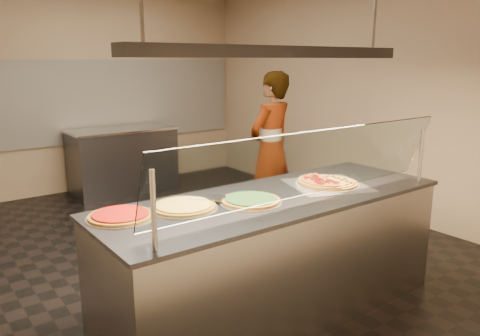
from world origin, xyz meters
TOP-DOWN VIEW (x-y plane):
  - ground at (0.00, 0.00)m, footprint 5.00×6.00m
  - wall_back at (0.00, 3.01)m, footprint 5.00×0.02m
  - wall_right at (2.51, 0.00)m, footprint 0.02×6.00m
  - tile_band at (0.00, 2.98)m, footprint 4.90×0.02m
  - serving_counter at (-0.12, -1.38)m, footprint 2.69×0.94m
  - sneeze_guard at (-0.12, -1.73)m, footprint 2.45×0.18m
  - perforated_tray at (0.40, -1.40)m, footprint 0.73×0.73m
  - half_pizza_pepperoni at (0.29, -1.40)m, footprint 0.38×0.52m
  - half_pizza_sausage at (0.51, -1.40)m, footprint 0.38×0.52m
  - pizza_spinach at (-0.37, -1.40)m, footprint 0.44×0.44m
  - pizza_cheese at (-0.81, -1.23)m, footprint 0.46×0.46m
  - pizza_tomato at (-1.22, -1.17)m, footprint 0.43×0.43m
  - pizza_spatula at (-0.62, -1.21)m, footprint 0.27×0.19m
  - prep_table at (0.34, 2.55)m, footprint 1.49×0.74m
  - worker at (1.23, 0.26)m, footprint 0.73×0.56m
  - heat_lamp_housing at (-0.12, -1.38)m, footprint 2.30×0.18m

SIDE VIEW (x-z plane):
  - ground at x=0.00m, z-range -0.02..0.00m
  - serving_counter at x=-0.12m, z-range 0.00..0.93m
  - prep_table at x=0.34m, z-range 0.00..0.93m
  - worker at x=1.23m, z-range 0.00..1.78m
  - perforated_tray at x=0.40m, z-range 0.93..0.94m
  - pizza_tomato at x=-1.22m, z-range 0.93..0.96m
  - pizza_cheese at x=-0.81m, z-range 0.93..0.96m
  - pizza_spinach at x=-0.37m, z-range 0.93..0.96m
  - half_pizza_sausage at x=0.51m, z-range 0.94..0.98m
  - pizza_spatula at x=-0.62m, z-range 0.95..0.97m
  - half_pizza_pepperoni at x=0.29m, z-range 0.94..0.99m
  - sneeze_guard at x=-0.12m, z-range 0.96..1.49m
  - tile_band at x=0.00m, z-range 0.70..1.90m
  - wall_back at x=0.00m, z-range 0.00..3.00m
  - wall_right at x=2.51m, z-range 0.00..3.00m
  - heat_lamp_housing at x=-0.12m, z-range 1.91..1.99m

